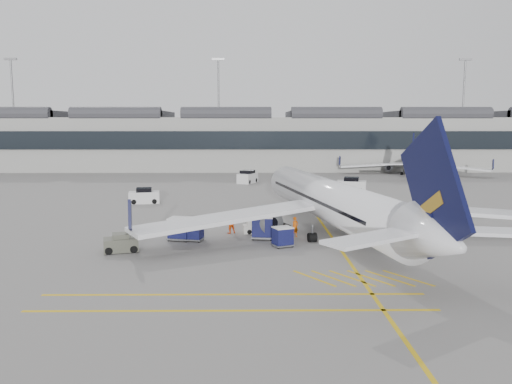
{
  "coord_description": "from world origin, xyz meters",
  "views": [
    {
      "loc": [
        3.06,
        -37.6,
        9.74
      ],
      "look_at": [
        3.43,
        4.27,
        4.0
      ],
      "focal_mm": 35.0,
      "sensor_mm": 36.0,
      "label": 1
    }
  ],
  "objects_px": {
    "airliner_main": "(333,202)",
    "belt_loader": "(262,227)",
    "pushback_tug": "(121,244)",
    "ramp_agent_a": "(295,227)",
    "baggage_cart_a": "(263,227)",
    "ramp_agent_b": "(230,222)"
  },
  "relations": [
    {
      "from": "airliner_main",
      "to": "ramp_agent_a",
      "type": "distance_m",
      "value": 3.91
    },
    {
      "from": "airliner_main",
      "to": "ramp_agent_a",
      "type": "bearing_deg",
      "value": 175.45
    },
    {
      "from": "airliner_main",
      "to": "belt_loader",
      "type": "bearing_deg",
      "value": 154.3
    },
    {
      "from": "ramp_agent_b",
      "to": "baggage_cart_a",
      "type": "bearing_deg",
      "value": 114.71
    },
    {
      "from": "airliner_main",
      "to": "ramp_agent_a",
      "type": "relative_size",
      "value": 21.23
    },
    {
      "from": "ramp_agent_a",
      "to": "ramp_agent_b",
      "type": "distance_m",
      "value": 5.93
    },
    {
      "from": "baggage_cart_a",
      "to": "ramp_agent_b",
      "type": "bearing_deg",
      "value": 148.6
    },
    {
      "from": "belt_loader",
      "to": "baggage_cart_a",
      "type": "relative_size",
      "value": 2.18
    },
    {
      "from": "belt_loader",
      "to": "baggage_cart_a",
      "type": "distance_m",
      "value": 2.65
    },
    {
      "from": "baggage_cart_a",
      "to": "pushback_tug",
      "type": "height_order",
      "value": "baggage_cart_a"
    },
    {
      "from": "baggage_cart_a",
      "to": "ramp_agent_a",
      "type": "height_order",
      "value": "baggage_cart_a"
    },
    {
      "from": "ramp_agent_a",
      "to": "pushback_tug",
      "type": "bearing_deg",
      "value": 164.67
    },
    {
      "from": "ramp_agent_a",
      "to": "ramp_agent_b",
      "type": "height_order",
      "value": "ramp_agent_b"
    },
    {
      "from": "baggage_cart_a",
      "to": "ramp_agent_a",
      "type": "distance_m",
      "value": 2.89
    },
    {
      "from": "belt_loader",
      "to": "ramp_agent_a",
      "type": "height_order",
      "value": "belt_loader"
    },
    {
      "from": "pushback_tug",
      "to": "ramp_agent_a",
      "type": "bearing_deg",
      "value": 2.92
    },
    {
      "from": "ramp_agent_a",
      "to": "belt_loader",
      "type": "bearing_deg",
      "value": 110.81
    },
    {
      "from": "baggage_cart_a",
      "to": "pushback_tug",
      "type": "relative_size",
      "value": 0.71
    },
    {
      "from": "belt_loader",
      "to": "ramp_agent_b",
      "type": "height_order",
      "value": "ramp_agent_b"
    },
    {
      "from": "belt_loader",
      "to": "pushback_tug",
      "type": "height_order",
      "value": "belt_loader"
    },
    {
      "from": "ramp_agent_a",
      "to": "ramp_agent_b",
      "type": "xyz_separation_m",
      "value": [
        -5.71,
        1.59,
        0.11
      ]
    },
    {
      "from": "belt_loader",
      "to": "baggage_cart_a",
      "type": "xyz_separation_m",
      "value": [
        0.01,
        -2.59,
        0.54
      ]
    }
  ]
}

